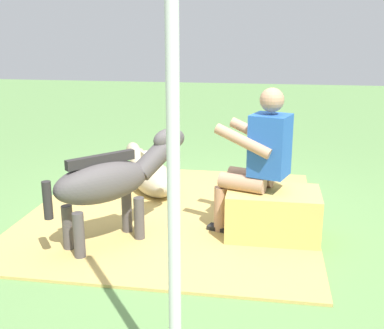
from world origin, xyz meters
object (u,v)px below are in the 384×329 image
(pony_standing, at_px, (112,181))
(pony_lying, at_px, (150,175))
(hay_bale, at_px, (273,215))
(person_seated, at_px, (257,157))
(tent_pole_left, at_px, (173,158))

(pony_standing, distance_m, pony_lying, 1.44)
(hay_bale, bearing_deg, pony_standing, 13.80)
(pony_standing, bearing_deg, person_seated, -162.86)
(person_seated, bearing_deg, hay_bale, 167.06)
(hay_bale, height_order, tent_pole_left, tent_pole_left)
(tent_pole_left, bearing_deg, hay_bale, -103.26)
(pony_standing, height_order, pony_lying, pony_standing)
(pony_standing, relative_size, tent_pole_left, 0.45)
(hay_bale, height_order, person_seated, person_seated)
(pony_lying, bearing_deg, tent_pole_left, 106.29)
(person_seated, distance_m, tent_pole_left, 2.11)
(hay_bale, relative_size, person_seated, 0.60)
(pony_standing, relative_size, pony_lying, 0.86)
(pony_standing, bearing_deg, pony_lying, -88.64)
(pony_lying, bearing_deg, pony_standing, 91.36)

